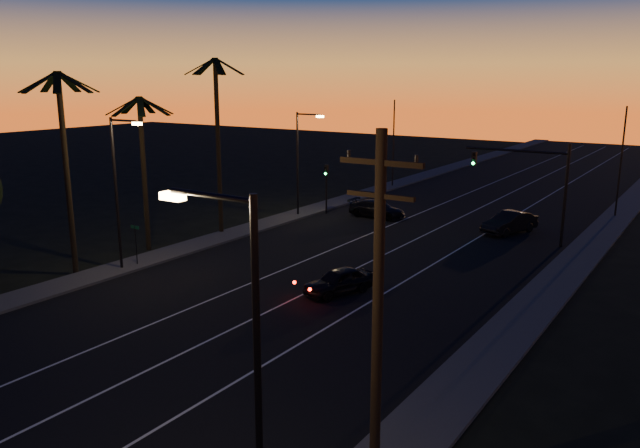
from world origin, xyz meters
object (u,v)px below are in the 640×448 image
Objects in this scene: right_car at (509,222)px; utility_pole at (378,317)px; lead_car at (339,281)px; cross_car at (377,209)px; signal_mast at (531,174)px.

utility_pole is at bearing -78.96° from right_car.
utility_pole is 17.33m from lead_car.
right_car is at bearing 79.40° from lead_car.
right_car reaches higher than cross_car.
right_car is at bearing 4.15° from cross_car.
signal_mast is (-4.46, 29.99, -0.53)m from utility_pole.
utility_pole is at bearing -61.52° from cross_car.
right_car is at bearing 101.04° from utility_pole.
lead_car is 0.99× the size of cross_car.
cross_car is at bearing 118.48° from utility_pole.
lead_car is at bearing -67.51° from cross_car.
signal_mast is 1.49× the size of cross_car.
right_car is (-1.76, 1.90, -3.99)m from signal_mast.
utility_pole is at bearing -81.53° from signal_mast.
lead_car is at bearing -107.57° from signal_mast.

